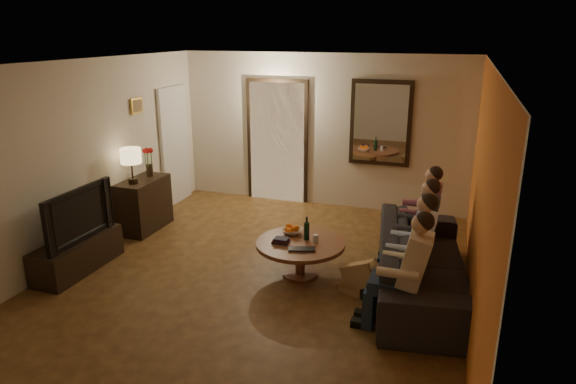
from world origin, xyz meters
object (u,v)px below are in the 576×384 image
(person_b, at_px, (413,253))
(wine_bottle, at_px, (307,228))
(person_a, at_px, (407,277))
(dog, at_px, (361,273))
(person_c, at_px, (418,234))
(tv_stand, at_px, (78,254))
(person_d, at_px, (422,217))
(sofa, at_px, (423,262))
(coffee_table, at_px, (300,259))
(table_lamp, at_px, (132,166))
(bowl, at_px, (292,231))
(dresser, at_px, (144,204))
(tv, at_px, (72,214))
(laptop, at_px, (301,251))

(person_b, relative_size, wine_bottle, 3.87)
(person_a, distance_m, dog, 0.87)
(person_c, xyz_separation_m, dog, (-0.56, -0.62, -0.32))
(tv_stand, distance_m, person_d, 4.48)
(sofa, relative_size, coffee_table, 2.33)
(table_lamp, height_order, coffee_table, table_lamp)
(coffee_table, bearing_deg, dog, -18.01)
(person_c, bearing_deg, sofa, -71.57)
(tv_stand, distance_m, bowl, 2.76)
(coffee_table, bearing_deg, table_lamp, 169.08)
(table_lamp, xyz_separation_m, tv_stand, (0.00, -1.29, -0.85))
(dog, bearing_deg, bowl, 176.87)
(dresser, relative_size, table_lamp, 1.65)
(bowl, bearing_deg, coffee_table, -50.71)
(dog, bearing_deg, dresser, -173.08)
(person_c, bearing_deg, bowl, -175.09)
(person_b, xyz_separation_m, coffee_table, (-1.38, 0.25, -0.38))
(table_lamp, bearing_deg, person_a, -18.45)
(dresser, height_order, bowl, dresser)
(tv_stand, relative_size, person_b, 1.06)
(table_lamp, xyz_separation_m, person_b, (4.12, -0.78, -0.46))
(table_lamp, bearing_deg, tv, -90.00)
(sofa, relative_size, person_a, 2.14)
(sofa, distance_m, dog, 0.74)
(dog, distance_m, bowl, 1.13)
(person_d, height_order, coffee_table, person_d)
(person_c, relative_size, person_d, 1.00)
(person_b, distance_m, laptop, 1.29)
(sofa, relative_size, wine_bottle, 8.29)
(tv, height_order, bowl, tv)
(dresser, bearing_deg, table_lamp, -90.00)
(sofa, distance_m, laptop, 1.42)
(table_lamp, relative_size, tv_stand, 0.43)
(dresser, xyz_separation_m, tv_stand, (0.00, -1.51, -0.19))
(table_lamp, relative_size, person_a, 0.45)
(wine_bottle, bearing_deg, person_d, 32.74)
(coffee_table, xyz_separation_m, bowl, (-0.18, 0.22, 0.26))
(table_lamp, relative_size, dog, 0.96)
(person_a, bearing_deg, dog, 134.01)
(tv, relative_size, person_c, 0.98)
(person_b, bearing_deg, person_c, 90.00)
(person_a, xyz_separation_m, dog, (-0.56, 0.58, -0.32))
(sofa, distance_m, bowl, 1.67)
(person_c, bearing_deg, tv, -164.86)
(person_b, xyz_separation_m, laptop, (-1.28, -0.03, -0.14))
(dresser, height_order, person_d, person_d)
(tv_stand, distance_m, person_b, 4.17)
(tv_stand, relative_size, dog, 2.26)
(tv_stand, distance_m, wine_bottle, 2.95)
(sofa, xyz_separation_m, bowl, (-1.66, 0.17, 0.11))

